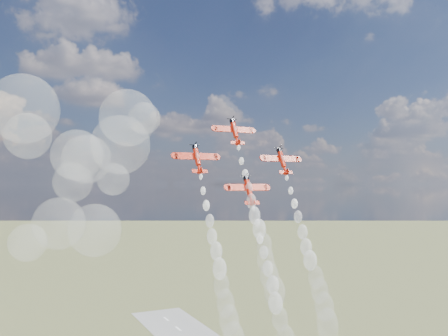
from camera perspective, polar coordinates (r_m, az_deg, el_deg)
plane_lead at (r=152.88m, az=1.30°, el=4.46°), size 13.68×6.91×9.05m
plane_left at (r=141.66m, az=-3.25°, el=1.17°), size 13.68×6.91×9.05m
plane_right at (r=155.40m, az=7.01°, el=0.91°), size 13.68×6.91×9.05m
plane_slot at (r=143.59m, az=2.99°, el=-2.60°), size 13.68×6.91×9.05m
smoke_trail_lead at (r=136.85m, az=5.06°, el=-10.76°), size 5.35×23.68×44.22m
smoke_trail_left at (r=127.67m, az=0.18°, el=-15.70°), size 5.21×23.72×44.24m
smoke_trail_right at (r=142.55m, az=11.33°, el=-14.16°), size 5.86×24.01×43.91m
smoke_trail_slot at (r=133.19m, az=7.29°, el=-19.38°), size 5.21×24.02×44.74m
drifted_smoke_cloud at (r=161.21m, az=-17.87°, el=1.06°), size 67.37×36.07×57.49m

